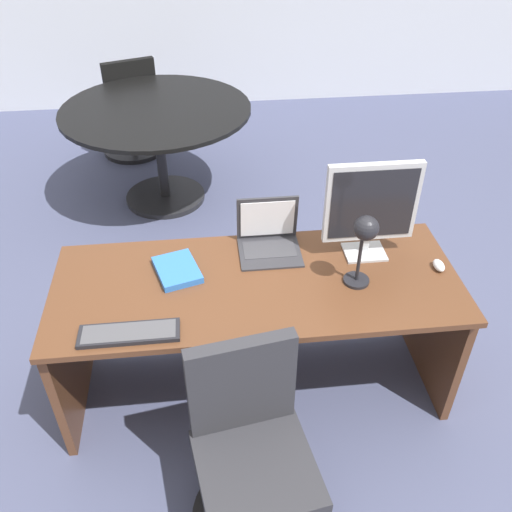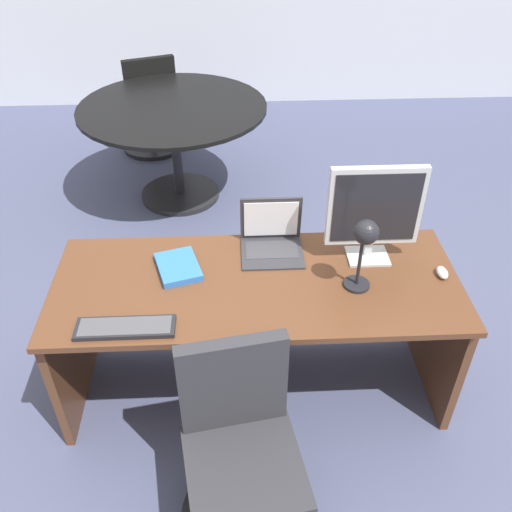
# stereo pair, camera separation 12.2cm
# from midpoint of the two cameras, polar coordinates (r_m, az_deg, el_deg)

# --- Properties ---
(ground) EXTENTS (12.00, 12.00, 0.00)m
(ground) POSITION_cam_midpoint_polar(r_m,az_deg,el_deg) (4.18, -3.04, 2.84)
(ground) COLOR #474C6B
(desk) EXTENTS (1.89, 0.76, 0.73)m
(desk) POSITION_cam_midpoint_polar(r_m,az_deg,el_deg) (2.73, -1.33, -5.41)
(desk) COLOR #56331E
(desk) RESTS_ON ground
(monitor) EXTENTS (0.44, 0.16, 0.50)m
(monitor) POSITION_cam_midpoint_polar(r_m,az_deg,el_deg) (2.60, 10.58, 5.15)
(monitor) COLOR #B7BABF
(monitor) RESTS_ON desk
(laptop) EXTENTS (0.30, 0.27, 0.26)m
(laptop) POSITION_cam_midpoint_polar(r_m,az_deg,el_deg) (2.72, 0.01, 2.42)
(laptop) COLOR #2D2D33
(laptop) RESTS_ON desk
(keyboard) EXTENTS (0.42, 0.12, 0.02)m
(keyboard) POSITION_cam_midpoint_polar(r_m,az_deg,el_deg) (2.36, -14.50, -7.81)
(keyboard) COLOR black
(keyboard) RESTS_ON desk
(mouse) EXTENTS (0.05, 0.09, 0.04)m
(mouse) POSITION_cam_midpoint_polar(r_m,az_deg,el_deg) (2.73, 17.23, -0.92)
(mouse) COLOR silver
(mouse) RESTS_ON desk
(desk_lamp) EXTENTS (0.12, 0.14, 0.38)m
(desk_lamp) POSITION_cam_midpoint_polar(r_m,az_deg,el_deg) (2.39, 9.78, 1.94)
(desk_lamp) COLOR black
(desk_lamp) RESTS_ON desk
(book) EXTENTS (0.25, 0.29, 0.03)m
(book) POSITION_cam_midpoint_polar(r_m,az_deg,el_deg) (2.62, -9.52, -1.46)
(book) COLOR blue
(book) RESTS_ON desk
(office_chair) EXTENTS (0.56, 0.56, 0.88)m
(office_chair) POSITION_cam_midpoint_polar(r_m,az_deg,el_deg) (2.39, -1.94, -20.58)
(office_chair) COLOR black
(office_chair) RESTS_ON ground
(meeting_table) EXTENTS (1.41, 1.41, 0.78)m
(meeting_table) POSITION_cam_midpoint_polar(r_m,az_deg,el_deg) (4.33, -10.95, 12.61)
(meeting_table) COLOR black
(meeting_table) RESTS_ON ground
(meeting_chair_near) EXTENTS (0.59, 0.60, 0.91)m
(meeting_chair_near) POSITION_cam_midpoint_polar(r_m,az_deg,el_deg) (5.22, -13.53, 13.88)
(meeting_chair_near) COLOR black
(meeting_chair_near) RESTS_ON ground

